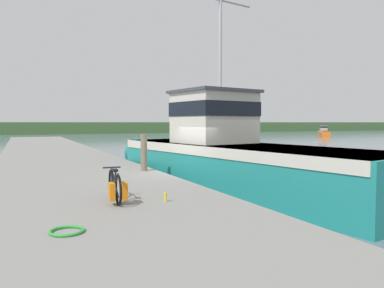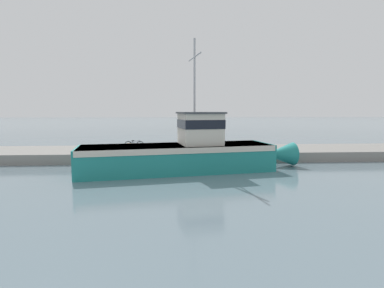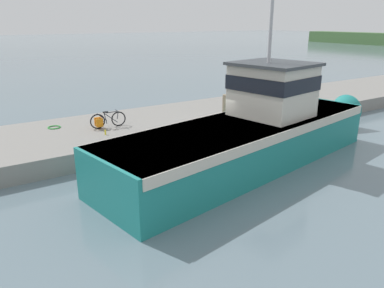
{
  "view_description": "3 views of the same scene",
  "coord_description": "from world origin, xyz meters",
  "px_view_note": "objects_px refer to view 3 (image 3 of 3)",
  "views": [
    {
      "loc": [
        -5.6,
        -13.09,
        2.68
      ],
      "look_at": [
        -0.21,
        -1.35,
        1.94
      ],
      "focal_mm": 35.0,
      "sensor_mm": 36.0,
      "label": 1
    },
    {
      "loc": [
        22.3,
        -0.86,
        4.14
      ],
      "look_at": [
        0.73,
        0.48,
        1.71
      ],
      "focal_mm": 28.0,
      "sensor_mm": 36.0,
      "label": 2
    },
    {
      "loc": [
        13.05,
        -10.31,
        5.67
      ],
      "look_at": [
        1.57,
        -2.84,
        1.13
      ],
      "focal_mm": 35.0,
      "sensor_mm": 36.0,
      "label": 3
    }
  ],
  "objects_px": {
    "bicycle_touring": "(105,120)",
    "fishing_boat_main": "(256,130)",
    "mooring_post": "(225,109)",
    "water_bottle_on_curb": "(105,132)"
  },
  "relations": [
    {
      "from": "bicycle_touring",
      "to": "water_bottle_on_curb",
      "type": "distance_m",
      "value": 1.19
    },
    {
      "from": "fishing_boat_main",
      "to": "mooring_post",
      "type": "distance_m",
      "value": 3.4
    },
    {
      "from": "bicycle_touring",
      "to": "water_bottle_on_curb",
      "type": "xyz_separation_m",
      "value": [
        1.09,
        -0.42,
        -0.25
      ]
    },
    {
      "from": "fishing_boat_main",
      "to": "water_bottle_on_curb",
      "type": "distance_m",
      "value": 6.67
    },
    {
      "from": "bicycle_touring",
      "to": "mooring_post",
      "type": "height_order",
      "value": "mooring_post"
    },
    {
      "from": "fishing_boat_main",
      "to": "water_bottle_on_curb",
      "type": "height_order",
      "value": "fishing_boat_main"
    },
    {
      "from": "bicycle_touring",
      "to": "water_bottle_on_curb",
      "type": "height_order",
      "value": "bicycle_touring"
    },
    {
      "from": "fishing_boat_main",
      "to": "water_bottle_on_curb",
      "type": "xyz_separation_m",
      "value": [
        -4.55,
        -4.85,
        -0.45
      ]
    },
    {
      "from": "bicycle_touring",
      "to": "mooring_post",
      "type": "relative_size",
      "value": 1.22
    },
    {
      "from": "bicycle_touring",
      "to": "fishing_boat_main",
      "type": "bearing_deg",
      "value": 42.16
    }
  ]
}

